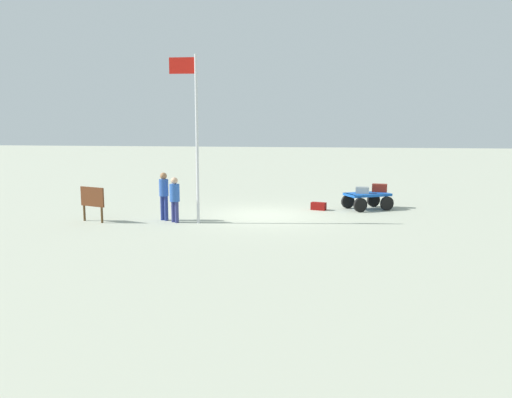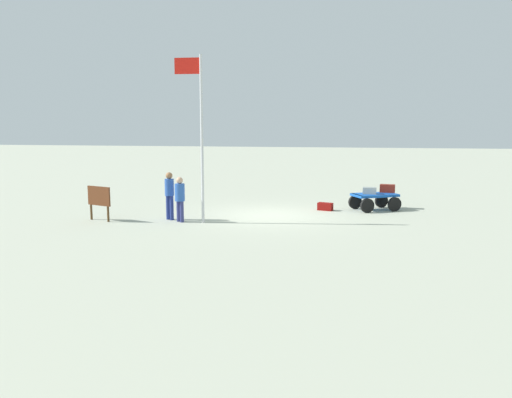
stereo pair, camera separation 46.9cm
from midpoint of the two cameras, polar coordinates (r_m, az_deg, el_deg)
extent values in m
plane|color=#A8AC97|center=(19.42, 2.19, -1.84)|extent=(120.00, 120.00, 0.00)
cube|color=#124CAC|center=(21.13, 13.77, 0.44)|extent=(1.98, 1.65, 0.10)
cube|color=#124CAC|center=(20.72, 11.82, 0.36)|extent=(0.49, 0.84, 0.10)
cylinder|color=black|center=(20.45, 12.98, -0.73)|extent=(0.56, 0.37, 0.56)
cylinder|color=black|center=(21.30, 11.65, -0.33)|extent=(0.56, 0.37, 0.56)
cylinder|color=black|center=(21.08, 15.85, -0.57)|extent=(0.56, 0.37, 0.56)
cylinder|color=black|center=(21.91, 14.44, -0.19)|extent=(0.56, 0.37, 0.56)
cube|color=maroon|center=(21.64, 15.09, 1.14)|extent=(0.64, 0.41, 0.33)
cube|color=gray|center=(21.00, 13.22, 0.92)|extent=(0.55, 0.37, 0.27)
cube|color=maroon|center=(20.72, 8.40, -0.85)|extent=(0.65, 0.44, 0.31)
cylinder|color=navy|center=(18.13, -7.57, -1.43)|extent=(0.14, 0.14, 0.75)
cylinder|color=navy|center=(18.29, -7.94, -1.35)|extent=(0.14, 0.14, 0.75)
cylinder|color=#2A56AC|center=(18.10, -7.80, 0.74)|extent=(0.49, 0.49, 0.61)
sphere|color=tan|center=(18.05, -7.82, 2.08)|extent=(0.24, 0.24, 0.24)
cylinder|color=navy|center=(18.58, -8.70, -1.00)|extent=(0.14, 0.14, 0.89)
cylinder|color=navy|center=(18.73, -9.11, -0.93)|extent=(0.14, 0.14, 0.89)
cylinder|color=#284DA1|center=(18.55, -8.96, 1.31)|extent=(0.44, 0.44, 0.60)
sphere|color=#956743|center=(18.51, -8.99, 2.60)|extent=(0.24, 0.24, 0.24)
cylinder|color=silver|center=(17.71, -5.31, 6.54)|extent=(0.10, 0.10, 5.76)
cube|color=red|center=(17.94, -6.96, 14.57)|extent=(0.87, 0.07, 0.54)
cylinder|color=#4C3319|center=(18.74, -15.52, -1.64)|extent=(0.08, 0.08, 0.55)
cylinder|color=#4C3319|center=(19.36, -17.28, -1.41)|extent=(0.08, 0.08, 0.55)
cube|color=#5A2D17|center=(18.96, -16.49, 0.32)|extent=(1.03, 0.42, 0.69)
camera|label=1|loc=(0.23, -88.98, 0.15)|focal=35.76mm
camera|label=2|loc=(0.23, 91.02, -0.15)|focal=35.76mm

